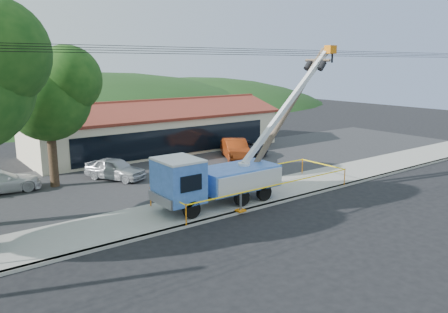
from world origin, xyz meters
name	(u,v)px	position (x,y,z in m)	size (l,w,h in m)	color
ground	(275,222)	(0.00, 0.00, 0.00)	(120.00, 120.00, 0.00)	black
curb	(248,210)	(0.00, 2.10, 0.07)	(60.00, 0.25, 0.15)	#97968E
sidewalk	(227,201)	(0.00, 4.00, 0.07)	(60.00, 4.00, 0.15)	#97968E
parking_lot	(160,174)	(0.00, 12.00, 0.05)	(60.00, 12.00, 0.10)	#28282B
strip_mall	(156,130)	(4.00, 19.98, 1.88)	(22.50, 8.53, 4.67)	beige
tree_lot	(47,90)	(-7.00, 13.00, 6.21)	(6.30, 5.60, 8.94)	#332316
hill_center	(87,112)	(10.00, 55.00, 0.00)	(89.60, 64.00, 32.00)	#1B3914
hill_east	(191,105)	(30.00, 55.00, 0.00)	(72.80, 52.00, 26.00)	#1B3914
utility_truck	(217,176)	(-0.90, 3.74, 1.74)	(12.60, 3.92, 8.76)	black
leaning_pole	(286,113)	(4.64, 4.06, 4.84)	(7.38, 2.00, 8.74)	brown
caution_tape	(255,182)	(1.96, 3.79, 0.95)	(11.98, 3.73, 1.08)	orange
car_silver	(116,180)	(-3.18, 12.32, 0.00)	(1.72, 4.28, 1.46)	silver
car_red	(235,160)	(7.26, 12.43, 0.00)	(1.73, 4.97, 1.64)	#92300E
car_white	(0,194)	(-10.15, 13.58, 0.00)	(1.96, 4.81, 1.40)	white
car_dark	(245,155)	(9.07, 13.44, 0.00)	(2.01, 4.35, 1.21)	black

